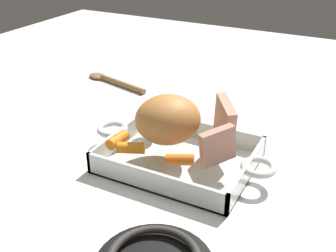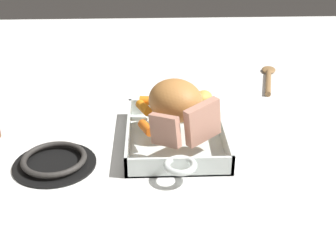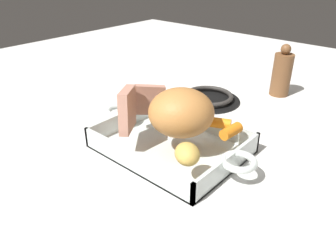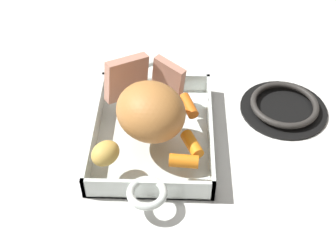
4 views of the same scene
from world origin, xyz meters
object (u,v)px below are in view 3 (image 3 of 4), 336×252
Objects in this scene: pork_roast at (180,113)px; baby_carrot_southeast at (218,123)px; baby_carrot_northwest at (231,131)px; roast_slice_thick at (149,100)px; roasting_dish at (171,143)px; pepper_mill at (282,73)px; baby_carrot_center_left at (180,111)px; roast_slice_thin at (127,110)px; stove_burner_rear at (208,98)px; potato_halved at (187,154)px.

pork_roast reaches higher than baby_carrot_southeast.
baby_carrot_northwest is at bearing -141.87° from pork_roast.
roast_slice_thick is 0.16m from baby_carrot_southeast.
roasting_dish is 0.11m from baby_carrot_southeast.
roasting_dish is 2.60× the size of pepper_mill.
pepper_mill reaches higher than pork_roast.
pepper_mill is at bearing -101.09° from baby_carrot_center_left.
roast_slice_thin is (0.10, 0.05, -0.01)m from pork_roast.
baby_carrot_northwest is 0.95× the size of baby_carrot_center_left.
roasting_dish is 0.08m from pork_roast.
baby_carrot_center_left is (0.06, -0.07, -0.04)m from pork_roast.
baby_carrot_northwest is (-0.08, -0.06, -0.04)m from pork_roast.
baby_carrot_northwest is 0.28× the size of stove_burner_rear.
baby_carrot_southeast reaches higher than stove_burner_rear.
baby_carrot_northwest is at bearing -170.88° from roast_slice_thick.
roast_slice_thick is at bearing -17.20° from roasting_dish.
roast_slice_thick is (0.09, -0.03, 0.06)m from roasting_dish.
roast_slice_thin is 1.72× the size of baby_carrot_northwest.
baby_carrot_southeast is (-0.07, -0.07, 0.04)m from roasting_dish.
baby_carrot_center_left is at bearing 3.17° from baby_carrot_southeast.
baby_carrot_southeast is at bearing 129.13° from stove_burner_rear.
pork_roast is 0.10m from baby_carrot_center_left.
stove_burner_rear is at bearing -87.17° from roast_slice_thin.
roast_slice_thin is 1.63× the size of baby_carrot_southeast.
roast_slice_thick is at bearing 72.63° from pepper_mill.
stove_burner_rear is (0.15, -0.19, -0.05)m from baby_carrot_southeast.
pork_roast is 0.11m from baby_carrot_northwest.
pork_roast is 2.49× the size of baby_carrot_southeast.
pork_roast is at bearing 164.57° from roast_slice_thick.
stove_burner_rear is at bearing -60.87° from potato_halved.
baby_carrot_northwest is at bearing 176.50° from baby_carrot_center_left.
roast_slice_thin is at bearing 25.98° from pork_roast.
pork_roast is at bearing 38.13° from baby_carrot_northwest.
pork_roast is 2.47× the size of potato_halved.
roasting_dish is 0.11m from roast_slice_thin.
roast_slice_thin is at bearing 92.83° from stove_burner_rear.
potato_halved is (-0.03, 0.14, 0.01)m from baby_carrot_southeast.
roast_slice_thick is 0.79× the size of roast_slice_thin.
pepper_mill is at bearing -102.87° from roast_slice_thin.
potato_halved is (-0.18, 0.10, -0.01)m from roast_slice_thick.
roasting_dish is 0.11m from roast_slice_thick.
baby_carrot_center_left is 0.99× the size of baby_carrot_southeast.
pork_roast is 0.44m from pepper_mill.
baby_carrot_center_left is (-0.05, -0.04, -0.02)m from roast_slice_thick.
roast_slice_thick reaches higher than roasting_dish.
potato_halved reaches higher than baby_carrot_center_left.
pork_roast is 1.93× the size of roast_slice_thick.
baby_carrot_southeast is (0.04, -0.01, -0.00)m from baby_carrot_northwest.
roast_slice_thick is at bearing 16.23° from baby_carrot_southeast.
baby_carrot_northwest is at bearing -151.02° from roasting_dish.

